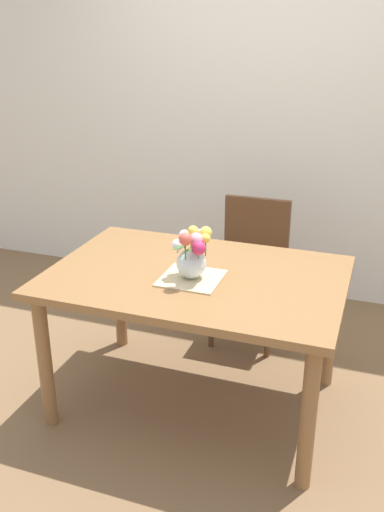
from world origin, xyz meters
name	(u,v)px	position (x,y,z in m)	size (l,w,h in m)	color
ground_plane	(196,401)	(0.00, 0.00, 0.00)	(12.00, 12.00, 0.00)	brown
back_wall	(271,103)	(0.00, 1.60, 1.40)	(7.00, 0.10, 2.80)	silver
dining_table	(196,291)	(0.00, 0.00, 0.67)	(1.45, 0.98, 0.76)	olive
chair_far	(252,260)	(0.09, 0.83, 0.52)	(0.42, 0.42, 0.90)	brown
placemat	(192,278)	(0.00, -0.07, 0.77)	(0.29, 0.29, 0.01)	#CCB789
flower_vase	(192,254)	(0.01, -0.07, 0.89)	(0.19, 0.21, 0.26)	silver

